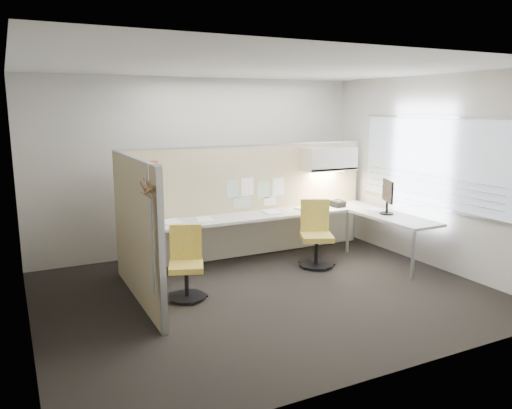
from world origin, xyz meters
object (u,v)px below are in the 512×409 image
phone (338,204)px  chair_left (186,265)px  chair_right (316,236)px  desk (285,222)px  monitor (388,195)px

phone → chair_left: bearing=-173.7°
phone → chair_right: bearing=-156.1°
desk → chair_right: chair_right is taller
chair_left → phone: bearing=36.6°
desk → chair_left: (-1.88, -0.81, -0.19)m
monitor → phone: monitor is taller
desk → chair_right: size_ratio=4.14×
chair_right → phone: bearing=58.5°
chair_right → chair_left: bearing=-146.6°
monitor → desk: bearing=87.8°
chair_left → chair_right: chair_right is taller
chair_left → chair_right: bearing=29.1°
chair_left → phone: size_ratio=3.70×
desk → phone: phone is taller
chair_left → monitor: bearing=21.1°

